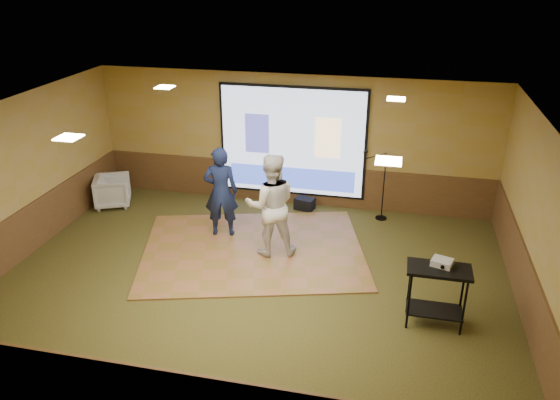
% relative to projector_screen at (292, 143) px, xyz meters
% --- Properties ---
extents(ground, '(9.00, 9.00, 0.00)m').
position_rel_projector_screen_xyz_m(ground, '(0.00, -3.44, -1.47)').
color(ground, '#2D3618').
rests_on(ground, ground).
extents(room_shell, '(9.04, 7.04, 3.02)m').
position_rel_projector_screen_xyz_m(room_shell, '(0.00, -3.44, 0.62)').
color(room_shell, '#AB8E47').
rests_on(room_shell, ground).
extents(wainscot_back, '(9.00, 0.04, 0.95)m').
position_rel_projector_screen_xyz_m(wainscot_back, '(0.00, 0.04, -1.00)').
color(wainscot_back, '#55321C').
rests_on(wainscot_back, ground).
extents(wainscot_left, '(0.04, 7.00, 0.95)m').
position_rel_projector_screen_xyz_m(wainscot_left, '(-4.48, -3.44, -1.00)').
color(wainscot_left, '#55321C').
rests_on(wainscot_left, ground).
extents(wainscot_right, '(0.04, 7.00, 0.95)m').
position_rel_projector_screen_xyz_m(wainscot_right, '(4.48, -3.44, -1.00)').
color(wainscot_right, '#55321C').
rests_on(wainscot_right, ground).
extents(projector_screen, '(3.32, 0.06, 2.52)m').
position_rel_projector_screen_xyz_m(projector_screen, '(0.00, 0.00, 0.00)').
color(projector_screen, black).
rests_on(projector_screen, room_shell).
extents(downlight_nw, '(0.32, 0.32, 0.02)m').
position_rel_projector_screen_xyz_m(downlight_nw, '(-2.20, -1.64, 1.50)').
color(downlight_nw, beige).
rests_on(downlight_nw, room_shell).
extents(downlight_ne, '(0.32, 0.32, 0.02)m').
position_rel_projector_screen_xyz_m(downlight_ne, '(2.20, -1.64, 1.50)').
color(downlight_ne, beige).
rests_on(downlight_ne, room_shell).
extents(downlight_sw, '(0.32, 0.32, 0.02)m').
position_rel_projector_screen_xyz_m(downlight_sw, '(-2.20, -4.94, 1.50)').
color(downlight_sw, beige).
rests_on(downlight_sw, room_shell).
extents(downlight_se, '(0.32, 0.32, 0.02)m').
position_rel_projector_screen_xyz_m(downlight_se, '(2.20, -4.94, 1.50)').
color(downlight_se, beige).
rests_on(downlight_se, room_shell).
extents(dance_floor, '(4.97, 4.27, 0.03)m').
position_rel_projector_screen_xyz_m(dance_floor, '(-0.29, -2.38, -1.46)').
color(dance_floor, '#986037').
rests_on(dance_floor, ground).
extents(player_left, '(0.76, 0.58, 1.88)m').
position_rel_projector_screen_xyz_m(player_left, '(-1.07, -1.88, -0.51)').
color(player_left, '#162045').
rests_on(player_left, dance_floor).
extents(player_right, '(1.16, 1.02, 2.01)m').
position_rel_projector_screen_xyz_m(player_right, '(0.09, -2.41, -0.44)').
color(player_right, silver).
rests_on(player_right, dance_floor).
extents(av_table, '(0.95, 0.50, 1.00)m').
position_rel_projector_screen_xyz_m(av_table, '(3.08, -4.02, -0.76)').
color(av_table, black).
rests_on(av_table, ground).
extents(projector, '(0.36, 0.33, 0.10)m').
position_rel_projector_screen_xyz_m(projector, '(3.11, -3.92, -0.42)').
color(projector, silver).
rests_on(projector, av_table).
extents(mic_stand, '(0.61, 0.25, 1.56)m').
position_rel_projector_screen_xyz_m(mic_stand, '(2.03, -0.37, -0.98)').
color(mic_stand, black).
rests_on(mic_stand, ground).
extents(banquet_chair, '(1.01, 1.00, 0.71)m').
position_rel_projector_screen_xyz_m(banquet_chair, '(-4.00, -1.01, -1.12)').
color(banquet_chair, gray).
rests_on(banquet_chair, ground).
extents(duffel_bag, '(0.48, 0.38, 0.27)m').
position_rel_projector_screen_xyz_m(duffel_bag, '(0.35, -0.26, -1.34)').
color(duffel_bag, black).
rests_on(duffel_bag, ground).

